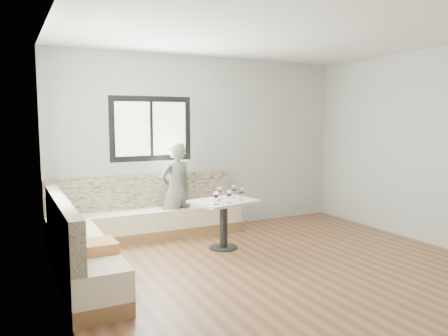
# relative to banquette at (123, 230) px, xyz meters

# --- Properties ---
(room) EXTENTS (5.01, 5.01, 2.81)m
(room) POSITION_rel_banquette_xyz_m (1.51, -1.55, 1.08)
(room) COLOR brown
(room) RESTS_ON ground
(banquette) EXTENTS (2.90, 2.80, 0.95)m
(banquette) POSITION_rel_banquette_xyz_m (0.00, 0.00, 0.00)
(banquette) COLOR #9A6B40
(banquette) RESTS_ON ground
(table) EXTENTS (0.94, 0.80, 0.68)m
(table) POSITION_rel_banquette_xyz_m (1.33, -0.35, 0.18)
(table) COLOR black
(table) RESTS_ON ground
(person) EXTENTS (0.60, 0.46, 1.46)m
(person) POSITION_rel_banquette_xyz_m (0.95, 0.52, 0.40)
(person) COLOR slate
(person) RESTS_ON ground
(olive_ramekin) EXTENTS (0.11, 0.11, 0.04)m
(olive_ramekin) POSITION_rel_banquette_xyz_m (1.19, -0.38, 0.37)
(olive_ramekin) COLOR white
(olive_ramekin) RESTS_ON table
(wine_glass_a) EXTENTS (0.08, 0.08, 0.19)m
(wine_glass_a) POSITION_rel_banquette_xyz_m (1.10, -0.58, 0.48)
(wine_glass_a) COLOR white
(wine_glass_a) RESTS_ON table
(wine_glass_b) EXTENTS (0.08, 0.08, 0.19)m
(wine_glass_b) POSITION_rel_banquette_xyz_m (1.30, -0.56, 0.48)
(wine_glass_b) COLOR white
(wine_glass_b) RESTS_ON table
(wine_glass_c) EXTENTS (0.08, 0.08, 0.19)m
(wine_glass_c) POSITION_rel_banquette_xyz_m (1.55, -0.46, 0.48)
(wine_glass_c) COLOR white
(wine_glass_c) RESTS_ON table
(wine_glass_d) EXTENTS (0.08, 0.08, 0.19)m
(wine_glass_d) POSITION_rel_banquette_xyz_m (1.31, -0.26, 0.48)
(wine_glass_d) COLOR white
(wine_glass_d) RESTS_ON table
(wine_glass_e) EXTENTS (0.08, 0.08, 0.19)m
(wine_glass_e) POSITION_rel_banquette_xyz_m (1.56, -0.22, 0.48)
(wine_glass_e) COLOR white
(wine_glass_e) RESTS_ON table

